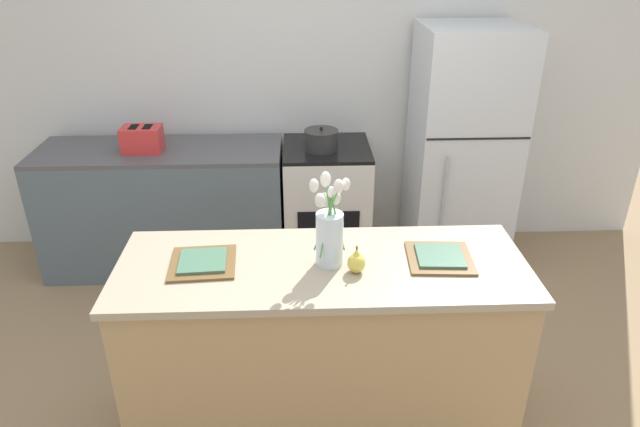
% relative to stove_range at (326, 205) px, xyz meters
% --- Properties ---
extents(ground_plane, '(10.00, 10.00, 0.00)m').
position_rel_stove_range_xyz_m(ground_plane, '(-0.10, -1.60, -0.45)').
color(ground_plane, '#997A56').
extents(back_wall, '(5.20, 0.08, 2.70)m').
position_rel_stove_range_xyz_m(back_wall, '(-0.10, 0.40, 0.90)').
color(back_wall, silver).
rests_on(back_wall, ground_plane).
extents(kitchen_island, '(1.80, 0.66, 0.94)m').
position_rel_stove_range_xyz_m(kitchen_island, '(-0.10, -1.60, 0.02)').
color(kitchen_island, tan).
rests_on(kitchen_island, ground_plane).
extents(back_counter, '(1.68, 0.60, 0.90)m').
position_rel_stove_range_xyz_m(back_counter, '(-1.16, 0.00, 0.00)').
color(back_counter, slate).
rests_on(back_counter, ground_plane).
extents(stove_range, '(0.60, 0.61, 0.90)m').
position_rel_stove_range_xyz_m(stove_range, '(0.00, 0.00, 0.00)').
color(stove_range, silver).
rests_on(stove_range, ground_plane).
extents(refrigerator, '(0.68, 0.67, 1.70)m').
position_rel_stove_range_xyz_m(refrigerator, '(0.95, 0.00, 0.40)').
color(refrigerator, silver).
rests_on(refrigerator, ground_plane).
extents(flower_vase, '(0.17, 0.17, 0.41)m').
position_rel_stove_range_xyz_m(flower_vase, '(-0.07, -1.60, 0.65)').
color(flower_vase, silver).
rests_on(flower_vase, kitchen_island).
extents(pear_figurine, '(0.08, 0.08, 0.13)m').
position_rel_stove_range_xyz_m(pear_figurine, '(0.04, -1.67, 0.54)').
color(pear_figurine, '#E5CC4C').
rests_on(pear_figurine, kitchen_island).
extents(plate_setting_left, '(0.30, 0.30, 0.02)m').
position_rel_stove_range_xyz_m(plate_setting_left, '(-0.62, -1.58, 0.50)').
color(plate_setting_left, brown).
rests_on(plate_setting_left, kitchen_island).
extents(plate_setting_right, '(0.30, 0.30, 0.02)m').
position_rel_stove_range_xyz_m(plate_setting_right, '(0.42, -1.58, 0.50)').
color(plate_setting_right, brown).
rests_on(plate_setting_right, kitchen_island).
extents(toaster, '(0.28, 0.18, 0.17)m').
position_rel_stove_range_xyz_m(toaster, '(-1.24, -0.04, 0.54)').
color(toaster, red).
rests_on(toaster, back_counter).
extents(cooking_pot, '(0.23, 0.23, 0.16)m').
position_rel_stove_range_xyz_m(cooking_pot, '(-0.04, -0.05, 0.52)').
color(cooking_pot, '#2D2D2D').
rests_on(cooking_pot, stove_range).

